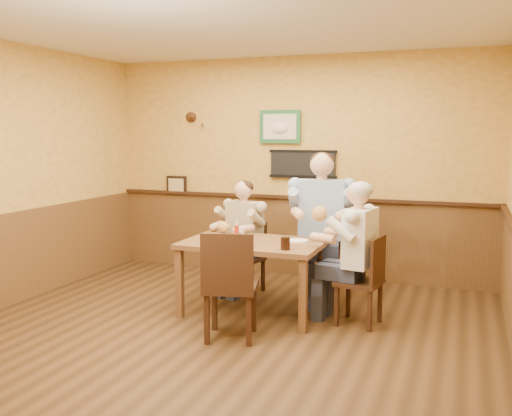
{
  "coord_description": "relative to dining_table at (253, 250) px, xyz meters",
  "views": [
    {
      "loc": [
        2.06,
        -4.52,
        1.85
      ],
      "look_at": [
        0.11,
        0.76,
        1.1
      ],
      "focal_mm": 40.0,
      "sensor_mm": 36.0,
      "label": 1
    }
  ],
  "objects": [
    {
      "name": "room",
      "position": [
        0.08,
        -0.63,
        1.03
      ],
      "size": [
        5.02,
        5.03,
        2.81
      ],
      "color": "#382310",
      "rests_on": "ground"
    },
    {
      "name": "dining_table",
      "position": [
        0.0,
        0.0,
        0.0
      ],
      "size": [
        1.4,
        0.9,
        0.75
      ],
      "color": "brown",
      "rests_on": "ground"
    },
    {
      "name": "chair_back_left",
      "position": [
        -0.37,
        0.7,
        -0.25
      ],
      "size": [
        0.46,
        0.46,
        0.82
      ],
      "primitive_type": null,
      "rotation": [
        0.0,
        0.0,
        -0.26
      ],
      "color": "#382011",
      "rests_on": "ground"
    },
    {
      "name": "chair_back_right",
      "position": [
        0.52,
        0.76,
        -0.14
      ],
      "size": [
        0.56,
        0.56,
        1.03
      ],
      "primitive_type": null,
      "rotation": [
        0.0,
        0.0,
        0.2
      ],
      "color": "#382011",
      "rests_on": "ground"
    },
    {
      "name": "chair_right_end",
      "position": [
        1.08,
        0.03,
        -0.22
      ],
      "size": [
        0.46,
        0.46,
        0.87
      ],
      "primitive_type": null,
      "rotation": [
        0.0,
        0.0,
        -1.73
      ],
      "color": "#382011",
      "rests_on": "ground"
    },
    {
      "name": "chair_near_side",
      "position": [
        0.07,
        -0.74,
        -0.16
      ],
      "size": [
        0.56,
        0.56,
        0.99
      ],
      "primitive_type": null,
      "rotation": [
        0.0,
        0.0,
        3.38
      ],
      "color": "#382011",
      "rests_on": "ground"
    },
    {
      "name": "diner_tan_shirt",
      "position": [
        -0.37,
        0.7,
        -0.07
      ],
      "size": [
        0.66,
        0.66,
        1.17
      ],
      "primitive_type": null,
      "rotation": [
        0.0,
        0.0,
        -0.26
      ],
      "color": "#C5B388",
      "rests_on": "ground"
    },
    {
      "name": "diner_blue_polo",
      "position": [
        0.52,
        0.76,
        0.08
      ],
      "size": [
        0.8,
        0.8,
        1.47
      ],
      "primitive_type": null,
      "rotation": [
        0.0,
        0.0,
        0.2
      ],
      "color": "#8BA6D1",
      "rests_on": "ground"
    },
    {
      "name": "diner_white_elder",
      "position": [
        1.08,
        0.03,
        -0.03
      ],
      "size": [
        0.66,
        0.66,
        1.25
      ],
      "primitive_type": null,
      "rotation": [
        0.0,
        0.0,
        -1.73
      ],
      "color": "white",
      "rests_on": "ground"
    },
    {
      "name": "water_glass_left",
      "position": [
        -0.22,
        -0.33,
        0.15
      ],
      "size": [
        0.09,
        0.09,
        0.11
      ],
      "primitive_type": "cylinder",
      "rotation": [
        0.0,
        0.0,
        -0.25
      ],
      "color": "white",
      "rests_on": "dining_table"
    },
    {
      "name": "water_glass_mid",
      "position": [
        0.06,
        -0.28,
        0.15
      ],
      "size": [
        0.1,
        0.1,
        0.12
      ],
      "primitive_type": "cylinder",
      "rotation": [
        0.0,
        0.0,
        0.39
      ],
      "color": "white",
      "rests_on": "dining_table"
    },
    {
      "name": "cola_tumbler",
      "position": [
        0.43,
        -0.28,
        0.15
      ],
      "size": [
        0.12,
        0.12,
        0.12
      ],
      "primitive_type": "cylinder",
      "rotation": [
        0.0,
        0.0,
        -0.43
      ],
      "color": "black",
      "rests_on": "dining_table"
    },
    {
      "name": "hot_sauce_bottle",
      "position": [
        -0.14,
        -0.09,
        0.19
      ],
      "size": [
        0.06,
        0.06,
        0.19
      ],
      "primitive_type": "cylinder",
      "rotation": [
        0.0,
        0.0,
        -0.33
      ],
      "color": "#B72913",
      "rests_on": "dining_table"
    },
    {
      "name": "salt_shaker",
      "position": [
        -0.12,
        -0.01,
        0.14
      ],
      "size": [
        0.05,
        0.05,
        0.1
      ],
      "primitive_type": "cylinder",
      "rotation": [
        0.0,
        0.0,
        0.2
      ],
      "color": "silver",
      "rests_on": "dining_table"
    },
    {
      "name": "pepper_shaker",
      "position": [
        -0.24,
        -0.04,
        0.13
      ],
      "size": [
        0.04,
        0.04,
        0.08
      ],
      "primitive_type": "cylinder",
      "rotation": [
        0.0,
        0.0,
        -0.19
      ],
      "color": "black",
      "rests_on": "dining_table"
    },
    {
      "name": "plate_far_left",
      "position": [
        -0.23,
        0.21,
        0.1
      ],
      "size": [
        0.29,
        0.29,
        0.01
      ],
      "primitive_type": "cylinder",
      "rotation": [
        0.0,
        0.0,
        0.41
      ],
      "color": "white",
      "rests_on": "dining_table"
    },
    {
      "name": "plate_far_right",
      "position": [
        0.42,
        0.16,
        0.1
      ],
      "size": [
        0.28,
        0.28,
        0.01
      ],
      "primitive_type": "cylinder",
      "rotation": [
        0.0,
        0.0,
        -0.34
      ],
      "color": "white",
      "rests_on": "dining_table"
    }
  ]
}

